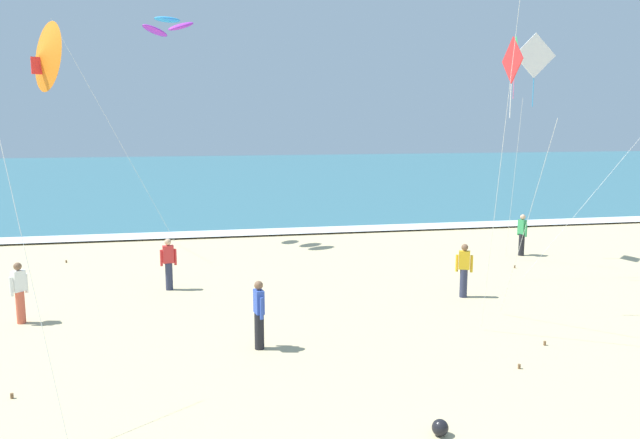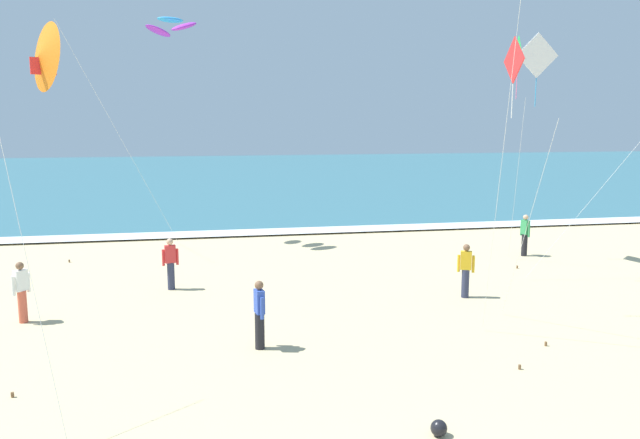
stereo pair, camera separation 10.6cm
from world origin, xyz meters
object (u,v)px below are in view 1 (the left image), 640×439
(bystander_red_top, at_px, (169,264))
(bystander_white_top, at_px, (19,292))
(kite_diamond_emerald_distant, at_px, (515,61))
(bystander_yellow_top, at_px, (464,270))
(kite_delta_amber_near, at_px, (43,58))
(kite_arc_cobalt_high, at_px, (167,26))
(kite_diamond_scarlet_mid, at_px, (513,70))
(beach_ball, at_px, (440,428))
(kite_diamond_ivory_far, at_px, (538,63))
(bystander_green_top, at_px, (522,235))
(bystander_blue_top, at_px, (259,314))

(bystander_red_top, distance_m, bystander_white_top, 4.44)
(kite_diamond_emerald_distant, height_order, bystander_yellow_top, kite_diamond_emerald_distant)
(kite_delta_amber_near, distance_m, kite_arc_cobalt_high, 17.13)
(kite_diamond_scarlet_mid, xyz_separation_m, beach_ball, (-4.08, -5.86, -6.26))
(kite_diamond_scarlet_mid, distance_m, bystander_white_top, 13.71)
(kite_diamond_ivory_far, relative_size, bystander_red_top, 4.89)
(kite_delta_amber_near, distance_m, bystander_green_top, 19.41)
(kite_delta_amber_near, xyz_separation_m, bystander_red_top, (1.23, 9.65, -5.22))
(bystander_red_top, height_order, bystander_green_top, same)
(kite_delta_amber_near, relative_size, kite_arc_cobalt_high, 0.72)
(bystander_blue_top, bearing_deg, bystander_red_top, 111.22)
(bystander_green_top, xyz_separation_m, beach_ball, (-8.33, -12.67, -0.67))
(kite_delta_amber_near, height_order, bystander_red_top, kite_delta_amber_near)
(bystander_yellow_top, bearing_deg, kite_diamond_ivory_far, 27.88)
(kite_diamond_scarlet_mid, distance_m, bystander_blue_top, 8.73)
(kite_arc_cobalt_high, bearing_deg, bystander_red_top, -90.00)
(kite_delta_amber_near, xyz_separation_m, kite_diamond_scarlet_mid, (10.00, 5.28, 0.36))
(bystander_white_top, distance_m, bystander_green_top, 17.38)
(kite_arc_cobalt_high, xyz_separation_m, bystander_blue_top, (2.18, -12.82, -7.96))
(kite_diamond_emerald_distant, relative_size, bystander_yellow_top, 5.08)
(kite_diamond_scarlet_mid, distance_m, bystander_yellow_top, 5.89)
(bystander_white_top, height_order, bystander_green_top, same)
(kite_diamond_ivory_far, bearing_deg, beach_ball, -125.84)
(kite_diamond_ivory_far, distance_m, beach_ball, 13.24)
(bystander_blue_top, relative_size, bystander_white_top, 1.00)
(bystander_blue_top, height_order, bystander_white_top, same)
(bystander_blue_top, bearing_deg, kite_diamond_emerald_distant, 37.49)
(kite_diamond_scarlet_mid, relative_size, kite_diamond_emerald_distant, 0.89)
(kite_delta_amber_near, bearing_deg, kite_diamond_scarlet_mid, 27.85)
(bystander_red_top, bearing_deg, kite_diamond_scarlet_mid, -26.45)
(kite_delta_amber_near, distance_m, kite_diamond_ivory_far, 15.31)
(kite_diamond_ivory_far, xyz_separation_m, kite_diamond_emerald_distant, (0.85, 3.08, 0.33))
(kite_diamond_ivory_far, relative_size, bystander_white_top, 4.89)
(kite_delta_amber_near, relative_size, kite_diamond_ivory_far, 0.85)
(bystander_red_top, bearing_deg, bystander_green_top, 10.64)
(bystander_blue_top, bearing_deg, bystander_white_top, 152.34)
(bystander_red_top, bearing_deg, bystander_white_top, -144.58)
(kite_diamond_ivory_far, relative_size, bystander_blue_top, 4.89)
(bystander_blue_top, distance_m, bystander_white_top, 6.54)
(kite_diamond_ivory_far, bearing_deg, bystander_red_top, 175.03)
(bystander_red_top, relative_size, bystander_blue_top, 1.00)
(bystander_white_top, height_order, beach_ball, bystander_white_top)
(bystander_red_top, height_order, bystander_blue_top, same)
(kite_diamond_scarlet_mid, xyz_separation_m, kite_diamond_emerald_distant, (3.44, 6.45, 0.82))
(kite_diamond_emerald_distant, relative_size, bystander_white_top, 5.08)
(bystander_red_top, bearing_deg, kite_delta_amber_near, -97.24)
(bystander_yellow_top, relative_size, beach_ball, 5.68)
(kite_diamond_scarlet_mid, xyz_separation_m, bystander_blue_top, (-6.60, -1.24, -5.59))
(kite_delta_amber_near, height_order, bystander_yellow_top, kite_delta_amber_near)
(kite_arc_cobalt_high, distance_m, kite_diamond_emerald_distant, 13.34)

